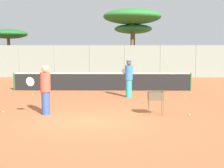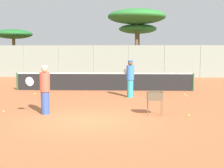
% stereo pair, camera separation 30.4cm
% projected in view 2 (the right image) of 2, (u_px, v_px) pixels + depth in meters
% --- Properties ---
extents(ground_plane, '(80.00, 80.00, 0.00)m').
position_uv_depth(ground_plane, '(88.00, 121.00, 10.65)').
color(ground_plane, '#B26038').
extents(tennis_net, '(10.84, 0.10, 1.07)m').
position_uv_depth(tennis_net, '(104.00, 81.00, 18.94)').
color(tennis_net, '#26592D').
rests_on(tennis_net, ground_plane).
extents(back_fence, '(23.00, 0.08, 2.95)m').
position_uv_depth(back_fence, '(111.00, 61.00, 28.87)').
color(back_fence, gray).
rests_on(back_fence, ground_plane).
extents(tree_0, '(4.01, 4.01, 5.26)m').
position_uv_depth(tree_0, '(138.00, 30.00, 33.05)').
color(tree_0, brown).
rests_on(tree_0, ground_plane).
extents(tree_1, '(5.90, 5.90, 6.65)m').
position_uv_depth(tree_1, '(137.00, 17.00, 31.57)').
color(tree_1, brown).
rests_on(tree_1, ground_plane).
extents(tree_2, '(3.83, 3.83, 4.62)m').
position_uv_depth(tree_2, '(13.00, 35.00, 31.65)').
color(tree_2, brown).
rests_on(tree_2, ground_plane).
extents(player_white_outfit, '(0.57, 0.88, 1.90)m').
position_uv_depth(player_white_outfit, '(130.00, 78.00, 16.05)').
color(player_white_outfit, teal).
rests_on(player_white_outfit, ground_plane).
extents(player_red_cap, '(0.87, 0.53, 1.82)m').
position_uv_depth(player_red_cap, '(45.00, 89.00, 11.67)').
color(player_red_cap, '#334C8C').
rests_on(player_red_cap, ground_plane).
extents(ball_cart, '(0.56, 0.41, 0.87)m').
position_uv_depth(ball_cart, '(155.00, 98.00, 11.48)').
color(ball_cart, brown).
rests_on(ball_cart, ground_plane).
extents(tennis_ball_0, '(0.07, 0.07, 0.07)m').
position_uv_depth(tennis_ball_0, '(189.00, 115.00, 11.40)').
color(tennis_ball_0, '#D1E54C').
rests_on(tennis_ball_0, ground_plane).
extents(tennis_ball_1, '(0.07, 0.07, 0.07)m').
position_uv_depth(tennis_ball_1, '(35.00, 94.00, 17.17)').
color(tennis_ball_1, '#D1E54C').
rests_on(tennis_ball_1, ground_plane).
extents(tennis_ball_3, '(0.07, 0.07, 0.07)m').
position_uv_depth(tennis_ball_3, '(4.00, 111.00, 12.16)').
color(tennis_ball_3, '#D1E54C').
rests_on(tennis_ball_3, ground_plane).
extents(tennis_ball_4, '(0.07, 0.07, 0.07)m').
position_uv_depth(tennis_ball_4, '(161.00, 92.00, 18.11)').
color(tennis_ball_4, '#D1E54C').
rests_on(tennis_ball_4, ground_plane).
extents(tennis_ball_5, '(0.07, 0.07, 0.07)m').
position_uv_depth(tennis_ball_5, '(185.00, 94.00, 17.03)').
color(tennis_ball_5, '#D1E54C').
rests_on(tennis_ball_5, ground_plane).
extents(tennis_ball_6, '(0.07, 0.07, 0.07)m').
position_uv_depth(tennis_ball_6, '(187.00, 96.00, 16.34)').
color(tennis_ball_6, '#D1E54C').
rests_on(tennis_ball_6, ground_plane).
extents(parked_car, '(4.20, 1.70, 1.60)m').
position_uv_depth(parked_car, '(157.00, 68.00, 31.79)').
color(parked_car, '#3F4C8C').
rests_on(parked_car, ground_plane).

